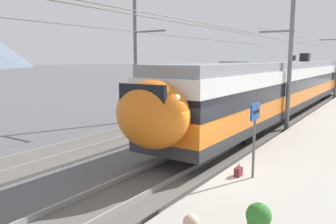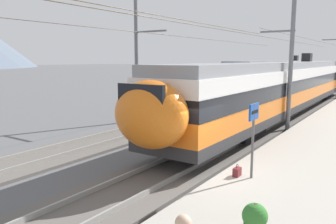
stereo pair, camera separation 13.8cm
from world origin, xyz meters
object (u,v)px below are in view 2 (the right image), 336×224
at_px(platform_sign, 253,124).
at_px(handbag_near_sign, 237,172).
at_px(potted_plant_platform_edge, 255,220).
at_px(catenary_mast_mid, 289,60).
at_px(train_near_platform, 288,84).
at_px(catenary_mast_far_side, 138,58).
at_px(train_far_track, 283,74).

xyz_separation_m(platform_sign, handbag_near_sign, (-0.11, 0.43, -1.57)).
xyz_separation_m(platform_sign, potted_plant_platform_edge, (-3.48, -1.35, -1.28)).
bearing_deg(potted_plant_platform_edge, catenary_mast_mid, 12.39).
height_order(train_near_platform, catenary_mast_mid, catenary_mast_mid).
height_order(catenary_mast_far_side, potted_plant_platform_edge, catenary_mast_far_side).
bearing_deg(potted_plant_platform_edge, handbag_near_sign, 27.86).
height_order(platform_sign, potted_plant_platform_edge, platform_sign).
relative_size(train_near_platform, catenary_mast_mid, 0.90).
relative_size(train_near_platform, potted_plant_platform_edge, 44.20).
height_order(train_far_track, catenary_mast_mid, catenary_mast_mid).
height_order(train_near_platform, potted_plant_platform_edge, train_near_platform).
bearing_deg(train_far_track, catenary_mast_far_side, 175.51).
bearing_deg(train_far_track, potted_plant_platform_edge, -165.33).
bearing_deg(platform_sign, train_near_platform, 11.03).
xyz_separation_m(catenary_mast_far_side, potted_plant_platform_edge, (-10.53, -11.59, -3.29)).
bearing_deg(platform_sign, catenary_mast_mid, 8.92).
bearing_deg(catenary_mast_far_side, potted_plant_platform_edge, -132.25).
relative_size(train_near_platform, handbag_near_sign, 85.80).
relative_size(catenary_mast_mid, handbag_near_sign, 95.65).
xyz_separation_m(train_far_track, catenary_mast_mid, (-23.71, -6.74, 1.76)).
distance_m(train_far_track, platform_sign, 34.02).
bearing_deg(platform_sign, potted_plant_platform_edge, -158.79).
relative_size(catenary_mast_far_side, platform_sign, 16.49).
distance_m(train_far_track, potted_plant_platform_edge, 37.75).
distance_m(catenary_mast_far_side, handbag_near_sign, 12.67).
distance_m(platform_sign, handbag_near_sign, 1.63).
height_order(train_far_track, potted_plant_platform_edge, train_far_track).
distance_m(catenary_mast_mid, potted_plant_platform_edge, 13.47).
distance_m(catenary_mast_far_side, potted_plant_platform_edge, 16.00).
bearing_deg(catenary_mast_mid, train_near_platform, 14.26).
height_order(catenary_mast_mid, platform_sign, catenary_mast_mid).
relative_size(train_far_track, catenary_mast_far_side, 0.87).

